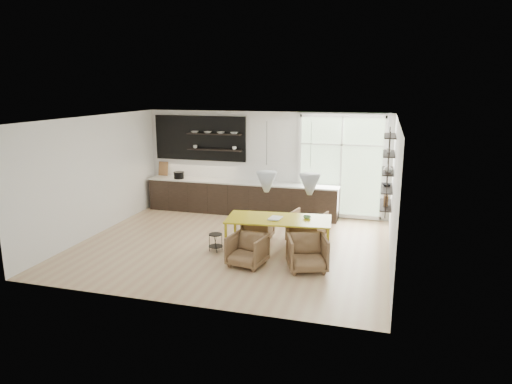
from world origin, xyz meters
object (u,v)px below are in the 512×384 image
armchair_back_left (258,227)px  wire_stool (216,240)px  armchair_front_left (247,250)px  armchair_back_right (307,227)px  armchair_front_right (307,253)px  dining_table (279,221)px

armchair_back_left → wire_stool: 1.23m
armchair_front_left → wire_stool: 1.10m
armchair_back_right → wire_stool: size_ratio=2.02×
armchair_front_left → armchair_back_left: bearing=107.7°
armchair_front_left → armchair_front_right: (1.22, 0.10, 0.02)m
armchair_back_right → wire_stool: (-1.86, -1.16, -0.11)m
armchair_back_left → armchair_back_right: 1.17m
armchair_back_right → armchair_front_right: armchair_back_right is taller
armchair_back_left → armchair_back_right: size_ratio=0.86×
armchair_back_left → armchair_front_left: bearing=98.2°
dining_table → armchair_back_right: 1.16m
armchair_back_right → armchair_front_right: 1.70m
armchair_front_left → armchair_front_right: 1.22m
armchair_back_right → dining_table: bearing=76.5°
dining_table → armchair_front_left: bearing=-126.6°
armchair_front_left → wire_stool: size_ratio=1.81×
armchair_back_right → armchair_front_right: bearing=111.4°
armchair_front_left → wire_stool: bearing=156.6°
armchair_front_right → wire_stool: armchair_front_right is taller
armchair_back_left → armchair_front_left: armchair_front_left is taller
armchair_front_right → wire_stool: (-2.13, 0.51, -0.10)m
armchair_back_left → wire_stool: armchair_back_left is taller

